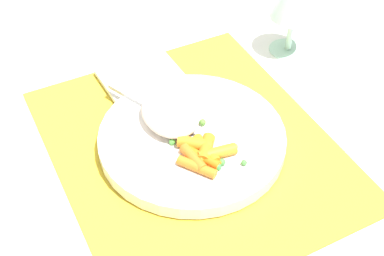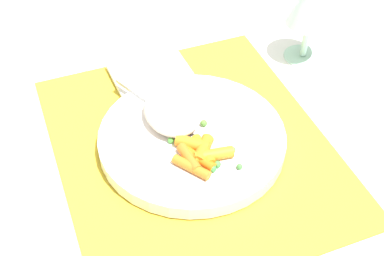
% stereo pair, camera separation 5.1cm
% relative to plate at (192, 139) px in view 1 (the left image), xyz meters
% --- Properties ---
extents(ground_plane, '(2.40, 2.40, 0.00)m').
position_rel_plate_xyz_m(ground_plane, '(0.00, 0.00, -0.02)').
color(ground_plane, white).
extents(placemat, '(0.41, 0.35, 0.01)m').
position_rel_plate_xyz_m(placemat, '(0.00, 0.00, -0.01)').
color(placemat, gold).
rests_on(placemat, ground_plane).
extents(plate, '(0.24, 0.24, 0.02)m').
position_rel_plate_xyz_m(plate, '(0.00, 0.00, 0.00)').
color(plate, white).
rests_on(plate, placemat).
extents(rice_mound, '(0.09, 0.07, 0.03)m').
position_rel_plate_xyz_m(rice_mound, '(-0.03, -0.02, 0.02)').
color(rice_mound, beige).
rests_on(rice_mound, plate).
extents(carrot_portion, '(0.08, 0.08, 0.02)m').
position_rel_plate_xyz_m(carrot_portion, '(0.04, -0.01, 0.02)').
color(carrot_portion, orange).
rests_on(carrot_portion, plate).
extents(pea_scatter, '(0.09, 0.07, 0.01)m').
position_rel_plate_xyz_m(pea_scatter, '(0.04, 0.00, 0.01)').
color(pea_scatter, '#52B441').
rests_on(pea_scatter, plate).
extents(fork, '(0.19, 0.09, 0.01)m').
position_rel_plate_xyz_m(fork, '(-0.02, -0.01, 0.01)').
color(fork, '#B7B7B7').
rests_on(fork, plate).
extents(napkin, '(0.10, 0.12, 0.01)m').
position_rel_plate_xyz_m(napkin, '(-0.16, -0.01, -0.01)').
color(napkin, white).
rests_on(napkin, placemat).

